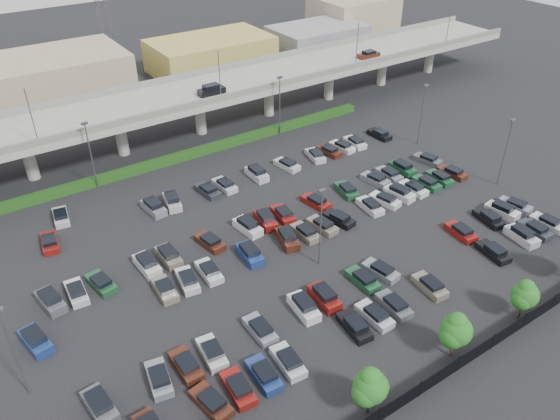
# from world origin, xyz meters

# --- Properties ---
(ground) EXTENTS (280.00, 280.00, 0.00)m
(ground) POSITION_xyz_m (0.00, 0.00, 0.00)
(ground) COLOR black
(overpass) EXTENTS (150.00, 13.00, 15.80)m
(overpass) POSITION_xyz_m (-0.25, 31.99, 6.97)
(overpass) COLOR gray
(overpass) RESTS_ON ground
(hedge) EXTENTS (66.00, 1.60, 1.10)m
(hedge) POSITION_xyz_m (0.00, 25.00, 0.55)
(hedge) COLOR #143710
(hedge) RESTS_ON ground
(fence) EXTENTS (70.00, 0.10, 2.00)m
(fence) POSITION_xyz_m (-0.05, -28.00, 0.90)
(fence) COLOR black
(fence) RESTS_ON ground
(tree_row) EXTENTS (65.07, 3.66, 5.94)m
(tree_row) POSITION_xyz_m (0.70, -26.53, 3.52)
(tree_row) COLOR #332316
(tree_row) RESTS_ON ground
(parked_cars) EXTENTS (63.15, 41.65, 1.67)m
(parked_cars) POSITION_xyz_m (0.50, -3.80, 0.61)
(parked_cars) COLOR silver
(parked_cars) RESTS_ON ground
(light_poles) EXTENTS (66.90, 48.38, 10.30)m
(light_poles) POSITION_xyz_m (-4.13, 2.00, 6.24)
(light_poles) COLOR #4C4B50
(light_poles) RESTS_ON ground
(distant_buildings) EXTENTS (138.00, 24.00, 9.00)m
(distant_buildings) POSITION_xyz_m (12.38, 61.81, 3.74)
(distant_buildings) COLOR gray
(distant_buildings) RESTS_ON ground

